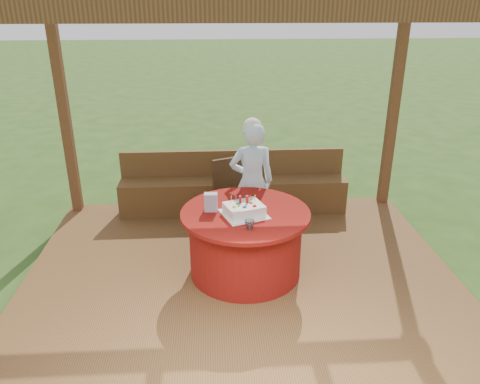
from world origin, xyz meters
The scene contains 10 objects.
ground centered at (0.00, 0.00, 0.00)m, with size 60.00×60.00×0.00m, color #274617.
deck centered at (0.00, 0.00, 0.06)m, with size 4.50×4.00×0.12m, color brown.
pergola centered at (0.00, 0.00, 2.41)m, with size 4.50×4.00×2.72m.
bench centered at (0.00, 1.72, 0.38)m, with size 3.00×0.42×0.80m.
table centered at (0.05, 0.16, 0.48)m, with size 1.31×1.31×0.70m.
chair centered at (-0.05, 1.32, 0.58)m, with size 0.52×0.52×0.85m.
elderly_woman centered at (0.18, 0.93, 0.86)m, with size 0.55×0.39×1.47m.
birthday_cake centered at (0.03, 0.10, 0.88)m, with size 0.52×0.52×0.18m.
gift_bag centered at (-0.30, 0.21, 0.92)m, with size 0.13×0.08×0.19m, color pink.
drinking_glass centered at (0.06, -0.22, 0.87)m, with size 0.09×0.09×0.09m, color white.
Camera 1 is at (-0.27, -4.08, 2.83)m, focal length 35.00 mm.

